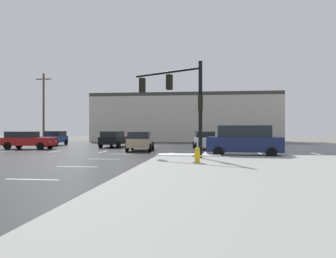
{
  "coord_description": "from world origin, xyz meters",
  "views": [
    {
      "loc": [
        6.21,
        -24.91,
        1.81
      ],
      "look_at": [
        1.96,
        9.66,
        1.83
      ],
      "focal_mm": 34.97,
      "sensor_mm": 36.0,
      "label": 1
    }
  ],
  "objects_px": {
    "suv_navy": "(245,140)",
    "sedan_white": "(205,140)",
    "sedan_blue": "(54,138)",
    "sedan_black": "(114,139)",
    "sedan_red": "(27,140)",
    "traffic_signal_mast": "(180,94)",
    "utility_pole_distant": "(44,106)",
    "sedan_tan": "(140,141)",
    "fire_hydrant": "(197,155)"
  },
  "relations": [
    {
      "from": "fire_hydrant",
      "to": "sedan_black",
      "type": "bearing_deg",
      "value": 119.73
    },
    {
      "from": "sedan_blue",
      "to": "suv_navy",
      "type": "bearing_deg",
      "value": 51.96
    },
    {
      "from": "suv_navy",
      "to": "sedan_tan",
      "type": "bearing_deg",
      "value": 156.43
    },
    {
      "from": "sedan_black",
      "to": "sedan_tan",
      "type": "height_order",
      "value": "same"
    },
    {
      "from": "traffic_signal_mast",
      "to": "utility_pole_distant",
      "type": "height_order",
      "value": "utility_pole_distant"
    },
    {
      "from": "traffic_signal_mast",
      "to": "utility_pole_distant",
      "type": "distance_m",
      "value": 32.57
    },
    {
      "from": "sedan_tan",
      "to": "utility_pole_distant",
      "type": "xyz_separation_m",
      "value": [
        -17.76,
        17.56,
        4.25
      ]
    },
    {
      "from": "suv_navy",
      "to": "sedan_white",
      "type": "distance_m",
      "value": 8.41
    },
    {
      "from": "traffic_signal_mast",
      "to": "fire_hydrant",
      "type": "xyz_separation_m",
      "value": [
        1.15,
        -3.5,
        -3.39
      ]
    },
    {
      "from": "sedan_tan",
      "to": "sedan_red",
      "type": "bearing_deg",
      "value": 78.09
    },
    {
      "from": "traffic_signal_mast",
      "to": "sedan_black",
      "type": "relative_size",
      "value": 1.22
    },
    {
      "from": "suv_navy",
      "to": "sedan_black",
      "type": "bearing_deg",
      "value": 146.81
    },
    {
      "from": "suv_navy",
      "to": "sedan_white",
      "type": "xyz_separation_m",
      "value": [
        -2.67,
        7.98,
        -0.24
      ]
    },
    {
      "from": "fire_hydrant",
      "to": "sedan_blue",
      "type": "bearing_deg",
      "value": 132.56
    },
    {
      "from": "sedan_blue",
      "to": "sedan_white",
      "type": "relative_size",
      "value": 1.0
    },
    {
      "from": "suv_navy",
      "to": "sedan_white",
      "type": "relative_size",
      "value": 1.07
    },
    {
      "from": "sedan_black",
      "to": "sedan_white",
      "type": "relative_size",
      "value": 0.99
    },
    {
      "from": "traffic_signal_mast",
      "to": "sedan_red",
      "type": "xyz_separation_m",
      "value": [
        -14.52,
        7.89,
        -3.08
      ]
    },
    {
      "from": "sedan_black",
      "to": "sedan_red",
      "type": "height_order",
      "value": "same"
    },
    {
      "from": "sedan_red",
      "to": "sedan_white",
      "type": "height_order",
      "value": "same"
    },
    {
      "from": "sedan_black",
      "to": "utility_pole_distant",
      "type": "bearing_deg",
      "value": 51.09
    },
    {
      "from": "sedan_red",
      "to": "sedan_blue",
      "type": "height_order",
      "value": "same"
    },
    {
      "from": "utility_pole_distant",
      "to": "sedan_black",
      "type": "bearing_deg",
      "value": -41.55
    },
    {
      "from": "traffic_signal_mast",
      "to": "sedan_black",
      "type": "distance_m",
      "value": 14.44
    },
    {
      "from": "sedan_white",
      "to": "sedan_blue",
      "type": "bearing_deg",
      "value": -110.15
    },
    {
      "from": "traffic_signal_mast",
      "to": "fire_hydrant",
      "type": "bearing_deg",
      "value": 139.12
    },
    {
      "from": "sedan_red",
      "to": "fire_hydrant",
      "type": "bearing_deg",
      "value": -36.54
    },
    {
      "from": "sedan_white",
      "to": "suv_navy",
      "type": "bearing_deg",
      "value": 12.51
    },
    {
      "from": "fire_hydrant",
      "to": "sedan_white",
      "type": "bearing_deg",
      "value": 88.94
    },
    {
      "from": "sedan_black",
      "to": "sedan_white",
      "type": "xyz_separation_m",
      "value": [
        9.03,
        -1.81,
        0.0
      ]
    },
    {
      "from": "fire_hydrant",
      "to": "sedan_white",
      "type": "relative_size",
      "value": 0.17
    },
    {
      "from": "sedan_red",
      "to": "sedan_white",
      "type": "relative_size",
      "value": 0.98
    },
    {
      "from": "sedan_black",
      "to": "sedan_blue",
      "type": "relative_size",
      "value": 0.99
    },
    {
      "from": "fire_hydrant",
      "to": "sedan_white",
      "type": "xyz_separation_m",
      "value": [
        0.25,
        13.56,
        0.32
      ]
    },
    {
      "from": "fire_hydrant",
      "to": "utility_pole_distant",
      "type": "height_order",
      "value": "utility_pole_distant"
    },
    {
      "from": "sedan_black",
      "to": "utility_pole_distant",
      "type": "relative_size",
      "value": 0.47
    },
    {
      "from": "fire_hydrant",
      "to": "suv_navy",
      "type": "distance_m",
      "value": 6.32
    },
    {
      "from": "fire_hydrant",
      "to": "suv_navy",
      "type": "height_order",
      "value": "suv_navy"
    },
    {
      "from": "sedan_tan",
      "to": "suv_navy",
      "type": "bearing_deg",
      "value": -126.02
    },
    {
      "from": "fire_hydrant",
      "to": "utility_pole_distant",
      "type": "xyz_separation_m",
      "value": [
        -22.8,
        27.8,
        4.56
      ]
    },
    {
      "from": "sedan_red",
      "to": "sedan_tan",
      "type": "relative_size",
      "value": 0.98
    },
    {
      "from": "sedan_black",
      "to": "sedan_red",
      "type": "relative_size",
      "value": 1.01
    },
    {
      "from": "sedan_blue",
      "to": "sedan_tan",
      "type": "xyz_separation_m",
      "value": [
        11.25,
        -7.5,
        0.0
      ]
    },
    {
      "from": "traffic_signal_mast",
      "to": "utility_pole_distant",
      "type": "xyz_separation_m",
      "value": [
        -21.65,
        24.3,
        1.17
      ]
    },
    {
      "from": "fire_hydrant",
      "to": "suv_navy",
      "type": "relative_size",
      "value": 0.16
    },
    {
      "from": "sedan_tan",
      "to": "sedan_black",
      "type": "bearing_deg",
      "value": 30.33
    },
    {
      "from": "sedan_tan",
      "to": "utility_pole_distant",
      "type": "relative_size",
      "value": 0.48
    },
    {
      "from": "sedan_blue",
      "to": "utility_pole_distant",
      "type": "distance_m",
      "value": 12.71
    },
    {
      "from": "sedan_tan",
      "to": "utility_pole_distant",
      "type": "distance_m",
      "value": 25.33
    },
    {
      "from": "traffic_signal_mast",
      "to": "sedan_red",
      "type": "bearing_deg",
      "value": 2.41
    }
  ]
}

